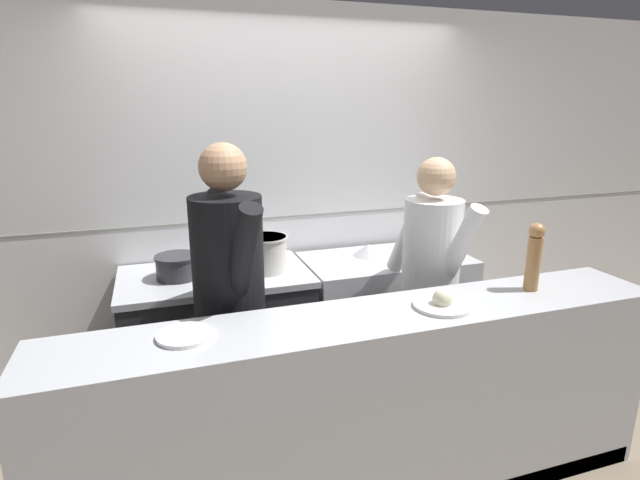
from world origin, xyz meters
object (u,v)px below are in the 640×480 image
object	(u,v)px
oven_range	(219,339)
stock_pot	(177,266)
plated_dish_main	(185,335)
pepper_mill	(534,256)
sauce_pot	(266,253)
chef_sous	(430,281)
mixing_bowl_steel	(368,250)
plated_dish_appetiser	(442,303)
chef_head_cook	(230,298)

from	to	relation	value
oven_range	stock_pot	xyz separation A→B (m)	(-0.23, -0.01, 0.53)
plated_dish_main	pepper_mill	xyz separation A→B (m)	(1.74, -0.01, 0.18)
sauce_pot	pepper_mill	distance (m)	1.57
oven_range	plated_dish_main	size ratio (longest dim) A/B	5.04
oven_range	stock_pot	size ratio (longest dim) A/B	4.44
stock_pot	pepper_mill	world-z (taller)	pepper_mill
pepper_mill	chef_sous	bearing A→B (deg)	121.71
stock_pot	mixing_bowl_steel	bearing A→B (deg)	3.67
plated_dish_main	plated_dish_appetiser	size ratio (longest dim) A/B	0.85
oven_range	mixing_bowl_steel	distance (m)	1.19
mixing_bowl_steel	sauce_pot	bearing A→B (deg)	-170.99
sauce_pot	chef_head_cook	xyz separation A→B (m)	(-0.32, -0.59, -0.04)
stock_pot	plated_dish_appetiser	xyz separation A→B (m)	(1.16, -1.13, 0.05)
stock_pot	sauce_pot	world-z (taller)	sauce_pot
sauce_pot	pepper_mill	size ratio (longest dim) A/B	0.79
plated_dish_appetiser	sauce_pot	bearing A→B (deg)	119.35
oven_range	sauce_pot	bearing A→B (deg)	-7.78
oven_range	chef_sous	world-z (taller)	chef_sous
pepper_mill	chef_sous	distance (m)	0.63
mixing_bowl_steel	chef_sous	distance (m)	0.68
mixing_bowl_steel	plated_dish_main	distance (m)	1.76
plated_dish_main	oven_range	bearing A→B (deg)	76.91
mixing_bowl_steel	oven_range	bearing A→B (deg)	-175.91
sauce_pot	plated_dish_main	xyz separation A→B (m)	(-0.57, -1.02, -0.01)
pepper_mill	plated_dish_appetiser	bearing A→B (deg)	-174.26
plated_dish_main	chef_sous	xyz separation A→B (m)	(1.44, 0.48, -0.09)
mixing_bowl_steel	pepper_mill	bearing A→B (deg)	-70.68
stock_pot	plated_dish_main	xyz separation A→B (m)	(-0.02, -1.06, 0.03)
sauce_pot	plated_dish_appetiser	xyz separation A→B (m)	(0.61, -1.09, 0.01)
pepper_mill	chef_head_cook	bearing A→B (deg)	163.50
plated_dish_appetiser	pepper_mill	xyz separation A→B (m)	(0.56, 0.06, 0.16)
sauce_pot	chef_head_cook	distance (m)	0.67
sauce_pot	stock_pot	bearing A→B (deg)	176.07
oven_range	plated_dish_main	world-z (taller)	plated_dish_main
plated_dish_main	plated_dish_appetiser	bearing A→B (deg)	-3.14
plated_dish_appetiser	pepper_mill	world-z (taller)	pepper_mill
plated_dish_main	mixing_bowl_steel	bearing A→B (deg)	40.59
stock_pot	plated_dish_main	distance (m)	1.06
stock_pot	mixing_bowl_steel	size ratio (longest dim) A/B	1.21
mixing_bowl_steel	stock_pot	bearing A→B (deg)	-176.33
oven_range	chef_head_cook	bearing A→B (deg)	-89.93
stock_pot	oven_range	bearing A→B (deg)	1.61
mixing_bowl_steel	plated_dish_appetiser	size ratio (longest dim) A/B	0.80
chef_sous	chef_head_cook	bearing A→B (deg)	166.35
mixing_bowl_steel	plated_dish_appetiser	xyz separation A→B (m)	(-0.16, -1.21, 0.09)
sauce_pot	chef_head_cook	bearing A→B (deg)	-118.49
oven_range	plated_dish_appetiser	bearing A→B (deg)	-50.51
oven_range	pepper_mill	distance (m)	1.98
oven_range	pepper_mill	size ratio (longest dim) A/B	3.31
mixing_bowl_steel	plated_dish_main	xyz separation A→B (m)	(-1.34, -1.15, 0.08)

